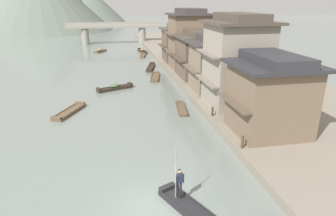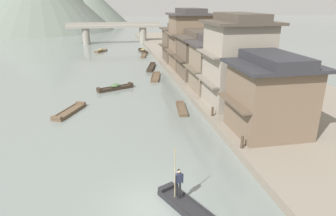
{
  "view_description": "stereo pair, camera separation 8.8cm",
  "coord_description": "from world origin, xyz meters",
  "px_view_note": "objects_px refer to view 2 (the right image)",
  "views": [
    {
      "loc": [
        -1.6,
        -13.19,
        10.4
      ],
      "look_at": [
        3.13,
        10.67,
        1.59
      ],
      "focal_mm": 31.79,
      "sensor_mm": 36.0,
      "label": 1
    },
    {
      "loc": [
        -1.51,
        -13.21,
        10.4
      ],
      "look_at": [
        3.13,
        10.67,
        1.59
      ],
      "focal_mm": 31.79,
      "sensor_mm": 36.0,
      "label": 2
    }
  ],
  "objects_px": {
    "boat_moored_third": "(151,68)",
    "boat_moored_far": "(181,109)",
    "boat_upstream_distant": "(143,51)",
    "boat_moored_nearest": "(156,77)",
    "house_waterfront_nearest": "(270,95)",
    "house_waterfront_narrow": "(201,55)",
    "mooring_post_dock_mid": "(212,111)",
    "boat_foreground_poled": "(193,211)",
    "house_waterfront_end": "(180,43)",
    "boat_midriver_drifting": "(115,88)",
    "house_waterfront_second": "(237,62)",
    "stone_bridge": "(115,30)",
    "mooring_post_dock_near": "(242,142)",
    "boat_moored_second": "(143,56)",
    "house_waterfront_far": "(190,39)",
    "house_waterfront_tall": "(217,64)",
    "boatman_person": "(179,179)",
    "boat_midriver_upstream": "(69,112)",
    "boat_crossing_west": "(101,51)"
  },
  "relations": [
    {
      "from": "boatman_person",
      "to": "mooring_post_dock_mid",
      "type": "bearing_deg",
      "value": 62.28
    },
    {
      "from": "boat_midriver_drifting",
      "to": "mooring_post_dock_near",
      "type": "xyz_separation_m",
      "value": [
        8.32,
        -18.64,
        0.81
      ]
    },
    {
      "from": "house_waterfront_nearest",
      "to": "stone_bridge",
      "type": "distance_m",
      "value": 59.49
    },
    {
      "from": "boat_moored_nearest",
      "to": "mooring_post_dock_near",
      "type": "height_order",
      "value": "mooring_post_dock_near"
    },
    {
      "from": "house_waterfront_nearest",
      "to": "mooring_post_dock_mid",
      "type": "xyz_separation_m",
      "value": [
        -3.08,
        4.03,
        -2.59
      ]
    },
    {
      "from": "boat_foreground_poled",
      "to": "boat_moored_far",
      "type": "xyz_separation_m",
      "value": [
        3.04,
        15.2,
        -0.03
      ]
    },
    {
      "from": "boat_moored_third",
      "to": "boat_midriver_upstream",
      "type": "relative_size",
      "value": 1.23
    },
    {
      "from": "mooring_post_dock_mid",
      "to": "boat_foreground_poled",
      "type": "bearing_deg",
      "value": -113.42
    },
    {
      "from": "mooring_post_dock_near",
      "to": "house_waterfront_second",
      "type": "bearing_deg",
      "value": 70.82
    },
    {
      "from": "boat_upstream_distant",
      "to": "boat_moored_nearest",
      "type": "bearing_deg",
      "value": -92.06
    },
    {
      "from": "house_waterfront_end",
      "to": "mooring_post_dock_near",
      "type": "relative_size",
      "value": 6.89
    },
    {
      "from": "boat_moored_third",
      "to": "house_waterfront_far",
      "type": "height_order",
      "value": "house_waterfront_far"
    },
    {
      "from": "boatman_person",
      "to": "boat_moored_second",
      "type": "bearing_deg",
      "value": 85.84
    },
    {
      "from": "boat_moored_second",
      "to": "boat_moored_nearest",
      "type": "bearing_deg",
      "value": -90.96
    },
    {
      "from": "house_waterfront_second",
      "to": "stone_bridge",
      "type": "bearing_deg",
      "value": 101.04
    },
    {
      "from": "boat_moored_second",
      "to": "boat_midriver_drifting",
      "type": "xyz_separation_m",
      "value": [
        -6.07,
        -22.43,
        0.12
      ]
    },
    {
      "from": "house_waterfront_nearest",
      "to": "house_waterfront_far",
      "type": "relative_size",
      "value": 0.73
    },
    {
      "from": "boat_crossing_west",
      "to": "house_waterfront_far",
      "type": "distance_m",
      "value": 26.15
    },
    {
      "from": "house_waterfront_end",
      "to": "house_waterfront_second",
      "type": "bearing_deg",
      "value": -90.02
    },
    {
      "from": "stone_bridge",
      "to": "boatman_person",
      "type": "bearing_deg",
      "value": -88.58
    },
    {
      "from": "house_waterfront_narrow",
      "to": "boat_moored_nearest",
      "type": "bearing_deg",
      "value": 154.59
    },
    {
      "from": "house_waterfront_end",
      "to": "boat_midriver_drifting",
      "type": "bearing_deg",
      "value": -129.22
    },
    {
      "from": "stone_bridge",
      "to": "boat_midriver_drifting",
      "type": "bearing_deg",
      "value": -91.57
    },
    {
      "from": "boat_moored_third",
      "to": "house_waterfront_end",
      "type": "distance_m",
      "value": 6.9
    },
    {
      "from": "house_waterfront_second",
      "to": "mooring_post_dock_mid",
      "type": "relative_size",
      "value": 10.39
    },
    {
      "from": "mooring_post_dock_near",
      "to": "house_waterfront_tall",
      "type": "bearing_deg",
      "value": 77.35
    },
    {
      "from": "boat_moored_nearest",
      "to": "boat_crossing_west",
      "type": "bearing_deg",
      "value": 108.05
    },
    {
      "from": "house_waterfront_far",
      "to": "mooring_post_dock_mid",
      "type": "bearing_deg",
      "value": -98.95
    },
    {
      "from": "boat_moored_nearest",
      "to": "house_waterfront_nearest",
      "type": "bearing_deg",
      "value": -75.12
    },
    {
      "from": "boat_midriver_drifting",
      "to": "stone_bridge",
      "type": "relative_size",
      "value": 0.19
    },
    {
      "from": "boat_moored_second",
      "to": "boat_midriver_drifting",
      "type": "relative_size",
      "value": 0.92
    },
    {
      "from": "boat_moored_far",
      "to": "house_waterfront_second",
      "type": "bearing_deg",
      "value": -13.91
    },
    {
      "from": "house_waterfront_tall",
      "to": "house_waterfront_end",
      "type": "relative_size",
      "value": 1.06
    },
    {
      "from": "boat_moored_nearest",
      "to": "mooring_post_dock_mid",
      "type": "xyz_separation_m",
      "value": [
        2.54,
        -17.13,
        0.91
      ]
    },
    {
      "from": "house_waterfront_far",
      "to": "boat_midriver_upstream",
      "type": "bearing_deg",
      "value": -136.55
    },
    {
      "from": "house_waterfront_nearest",
      "to": "house_waterfront_narrow",
      "type": "bearing_deg",
      "value": 89.4
    },
    {
      "from": "house_waterfront_nearest",
      "to": "house_waterfront_tall",
      "type": "relative_size",
      "value": 0.96
    },
    {
      "from": "boat_moored_third",
      "to": "boat_moored_far",
      "type": "bearing_deg",
      "value": -89.13
    },
    {
      "from": "stone_bridge",
      "to": "house_waterfront_second",
      "type": "bearing_deg",
      "value": -78.96
    },
    {
      "from": "house_waterfront_nearest",
      "to": "house_waterfront_far",
      "type": "height_order",
      "value": "house_waterfront_far"
    },
    {
      "from": "house_waterfront_tall",
      "to": "house_waterfront_narrow",
      "type": "distance_m",
      "value": 6.4
    },
    {
      "from": "mooring_post_dock_mid",
      "to": "boat_moored_third",
      "type": "bearing_deg",
      "value": 95.54
    },
    {
      "from": "boat_moored_far",
      "to": "boat_upstream_distant",
      "type": "bearing_deg",
      "value": 89.59
    },
    {
      "from": "boat_moored_far",
      "to": "boat_crossing_west",
      "type": "bearing_deg",
      "value": 102.71
    },
    {
      "from": "house_waterfront_narrow",
      "to": "house_waterfront_second",
      "type": "bearing_deg",
      "value": -91.19
    },
    {
      "from": "boat_moored_third",
      "to": "boat_crossing_west",
      "type": "relative_size",
      "value": 1.62
    },
    {
      "from": "stone_bridge",
      "to": "boat_midriver_upstream",
      "type": "bearing_deg",
      "value": -96.66
    },
    {
      "from": "boat_midriver_drifting",
      "to": "house_waterfront_nearest",
      "type": "distance_m",
      "value": 20.22
    },
    {
      "from": "house_waterfront_nearest",
      "to": "stone_bridge",
      "type": "xyz_separation_m",
      "value": [
        -10.24,
        58.6,
        -0.21
      ]
    },
    {
      "from": "boat_moored_second",
      "to": "mooring_post_dock_near",
      "type": "distance_m",
      "value": 41.14
    }
  ]
}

